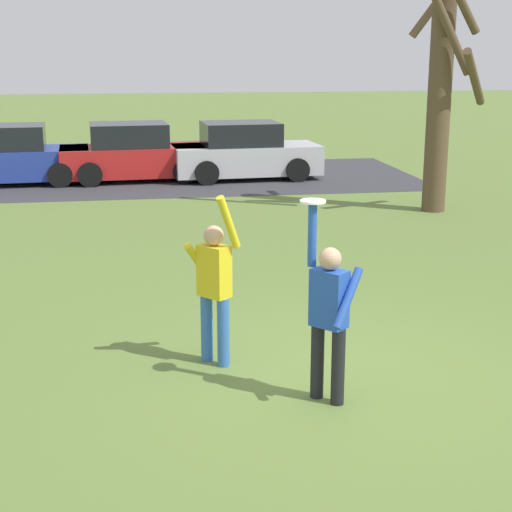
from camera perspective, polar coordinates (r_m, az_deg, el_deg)
The scene contains 9 objects.
ground_plane at distance 8.95m, azimuth 5.59°, elevation -8.75°, with size 120.00×120.00×0.00m, color olive.
person_catcher at distance 8.03m, azimuth 5.31°, elevation -4.02°, with size 0.55×0.57×2.08m.
person_defender at distance 8.98m, azimuth -3.05°, elevation -1.96°, with size 0.64×0.66×2.05m.
frisbee_disc at distance 7.88m, azimuth 4.15°, elevation 3.98°, with size 0.26×0.26×0.02m, color white.
parked_car_blue at distance 22.52m, azimuth -17.41°, elevation 6.87°, with size 4.20×2.23×1.59m.
parked_car_red at distance 22.37m, azimuth -8.87°, elevation 7.31°, with size 4.20×2.23×1.59m.
parked_car_silver at distance 22.40m, azimuth -0.84°, elevation 7.50°, with size 4.20×2.23×1.59m.
parking_strip at distance 22.65m, azimuth -8.30°, elevation 5.58°, with size 15.63×6.40×0.01m, color #38383D.
bare_tree_tall at distance 18.01m, azimuth 13.37°, elevation 12.55°, with size 2.38×2.10×6.33m.
Camera 1 is at (-2.13, -7.93, 3.56)m, focal length 55.10 mm.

